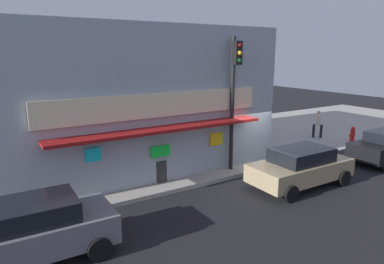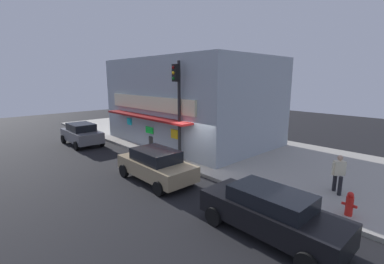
{
  "view_description": "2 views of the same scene",
  "coord_description": "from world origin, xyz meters",
  "px_view_note": "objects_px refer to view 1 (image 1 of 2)",
  "views": [
    {
      "loc": [
        -10.46,
        -10.64,
        5.22
      ],
      "look_at": [
        -2.39,
        2.24,
        1.69
      ],
      "focal_mm": 31.98,
      "sensor_mm": 36.0,
      "label": 1
    },
    {
      "loc": [
        10.24,
        -9.16,
        4.92
      ],
      "look_at": [
        -2.04,
        2.4,
        1.51
      ],
      "focal_mm": 24.87,
      "sensor_mm": 36.0,
      "label": 2
    }
  ],
  "objects_px": {
    "traffic_light": "(234,87)",
    "fire_hydrant": "(352,134)",
    "parked_car_tan": "(301,166)",
    "trash_can": "(160,170)",
    "potted_plant_by_doorway": "(203,152)",
    "pedestrian": "(318,123)",
    "parked_car_grey": "(33,230)"
  },
  "relations": [
    {
      "from": "traffic_light",
      "to": "fire_hydrant",
      "type": "bearing_deg",
      "value": 1.07
    },
    {
      "from": "parked_car_tan",
      "to": "fire_hydrant",
      "type": "bearing_deg",
      "value": 19.87
    },
    {
      "from": "trash_can",
      "to": "potted_plant_by_doorway",
      "type": "distance_m",
      "value": 2.77
    },
    {
      "from": "trash_can",
      "to": "potted_plant_by_doorway",
      "type": "height_order",
      "value": "potted_plant_by_doorway"
    },
    {
      "from": "trash_can",
      "to": "pedestrian",
      "type": "height_order",
      "value": "pedestrian"
    },
    {
      "from": "pedestrian",
      "to": "parked_car_tan",
      "type": "xyz_separation_m",
      "value": [
        -6.72,
        -4.47,
        -0.27
      ]
    },
    {
      "from": "potted_plant_by_doorway",
      "to": "parked_car_tan",
      "type": "height_order",
      "value": "parked_car_tan"
    },
    {
      "from": "traffic_light",
      "to": "trash_can",
      "type": "relative_size",
      "value": 6.66
    },
    {
      "from": "trash_can",
      "to": "potted_plant_by_doorway",
      "type": "relative_size",
      "value": 0.87
    },
    {
      "from": "trash_can",
      "to": "parked_car_tan",
      "type": "height_order",
      "value": "parked_car_tan"
    },
    {
      "from": "parked_car_grey",
      "to": "fire_hydrant",
      "type": "bearing_deg",
      "value": 8.46
    },
    {
      "from": "pedestrian",
      "to": "trash_can",
      "type": "bearing_deg",
      "value": -173.08
    },
    {
      "from": "parked_car_tan",
      "to": "pedestrian",
      "type": "bearing_deg",
      "value": 33.65
    },
    {
      "from": "parked_car_grey",
      "to": "potted_plant_by_doorway",
      "type": "bearing_deg",
      "value": 25.96
    },
    {
      "from": "fire_hydrant",
      "to": "parked_car_tan",
      "type": "distance_m",
      "value": 8.17
    },
    {
      "from": "pedestrian",
      "to": "potted_plant_by_doorway",
      "type": "relative_size",
      "value": 1.67
    },
    {
      "from": "pedestrian",
      "to": "parked_car_grey",
      "type": "distance_m",
      "value": 17.02
    },
    {
      "from": "trash_can",
      "to": "traffic_light",
      "type": "bearing_deg",
      "value": -8.29
    },
    {
      "from": "traffic_light",
      "to": "parked_car_tan",
      "type": "relative_size",
      "value": 1.32
    },
    {
      "from": "parked_car_grey",
      "to": "traffic_light",
      "type": "bearing_deg",
      "value": 16.15
    },
    {
      "from": "traffic_light",
      "to": "potted_plant_by_doorway",
      "type": "xyz_separation_m",
      "value": [
        -0.67,
        1.33,
        -3.06
      ]
    },
    {
      "from": "fire_hydrant",
      "to": "pedestrian",
      "type": "distance_m",
      "value": 2.01
    },
    {
      "from": "parked_car_tan",
      "to": "trash_can",
      "type": "bearing_deg",
      "value": 146.62
    },
    {
      "from": "pedestrian",
      "to": "parked_car_grey",
      "type": "bearing_deg",
      "value": -165.4
    },
    {
      "from": "traffic_light",
      "to": "potted_plant_by_doorway",
      "type": "height_order",
      "value": "traffic_light"
    },
    {
      "from": "traffic_light",
      "to": "parked_car_grey",
      "type": "xyz_separation_m",
      "value": [
        -8.37,
        -2.42,
        -2.97
      ]
    },
    {
      "from": "traffic_light",
      "to": "pedestrian",
      "type": "relative_size",
      "value": 3.46
    },
    {
      "from": "pedestrian",
      "to": "traffic_light",
      "type": "bearing_deg",
      "value": -167.03
    },
    {
      "from": "trash_can",
      "to": "pedestrian",
      "type": "bearing_deg",
      "value": 6.92
    },
    {
      "from": "fire_hydrant",
      "to": "trash_can",
      "type": "xyz_separation_m",
      "value": [
        -12.37,
        0.31,
        0.01
      ]
    },
    {
      "from": "parked_car_grey",
      "to": "pedestrian",
      "type": "bearing_deg",
      "value": 14.6
    },
    {
      "from": "fire_hydrant",
      "to": "pedestrian",
      "type": "relative_size",
      "value": 0.53
    }
  ]
}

